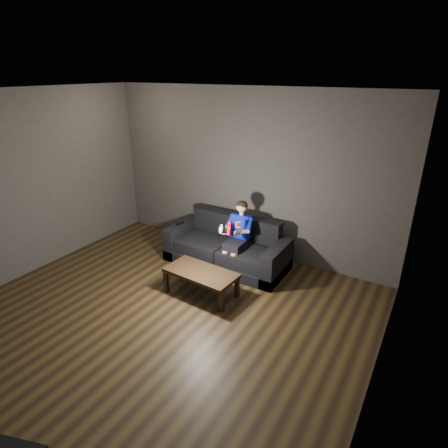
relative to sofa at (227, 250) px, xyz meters
The scene contains 11 objects.
floor 1.92m from the sofa, 89.98° to the right, with size 5.00×5.00×0.00m, color black.
back_wall 1.26m from the sofa, 89.94° to the left, with size 5.00×0.04×2.70m, color #3D3936.
left_wall 3.33m from the sofa, 142.69° to the right, with size 0.04×5.00×2.70m, color #3D3936.
right_wall 3.33m from the sofa, 37.30° to the right, with size 0.04×5.00×2.70m, color #3D3936.
ceiling 3.11m from the sofa, 89.98° to the right, with size 5.00×5.00×0.02m, color silver.
sofa is the anchor object (origin of this frame).
child 0.46m from the sofa, 12.75° to the right, with size 0.41×0.51×1.02m.
wii_remote_red 0.80m from the sofa, 56.06° to the right, with size 0.06×0.08×0.20m.
nunchuk_white 0.73m from the sofa, 71.00° to the right, with size 0.06×0.09×0.15m.
wii_remote_black 0.92m from the sofa, behind, with size 0.06×0.15×0.03m.
coffee_table 0.97m from the sofa, 81.46° to the right, with size 1.03×0.57×0.36m.
Camera 1 is at (2.71, -2.73, 2.93)m, focal length 30.00 mm.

